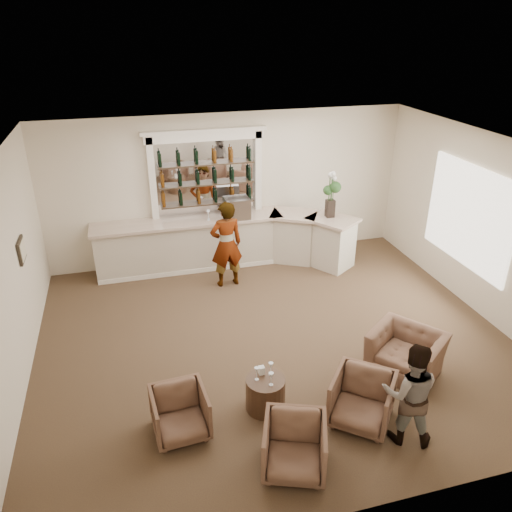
{
  "coord_description": "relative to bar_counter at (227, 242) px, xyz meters",
  "views": [
    {
      "loc": [
        -2.21,
        -6.92,
        5.1
      ],
      "look_at": [
        -0.08,
        0.9,
        1.19
      ],
      "focal_mm": 35.0,
      "sensor_mm": 36.0,
      "label": 1
    }
  ],
  "objects": [
    {
      "name": "room_shell",
      "position": [
        0.33,
        -2.29,
        1.77
      ],
      "size": [
        8.04,
        7.02,
        3.32
      ],
      "color": "beige",
      "rests_on": "ground"
    },
    {
      "name": "wine_glass_bar_right",
      "position": [
        -0.41,
        -0.02,
        0.67
      ],
      "size": [
        0.07,
        0.07,
        0.21
      ],
      "primitive_type": null,
      "color": "white",
      "rests_on": "bar_counter"
    },
    {
      "name": "wine_glass_tbl_a",
      "position": [
        -0.58,
        -4.57,
        0.03
      ],
      "size": [
        0.07,
        0.07,
        0.21
      ],
      "primitive_type": null,
      "color": "white",
      "rests_on": "cocktail_table"
    },
    {
      "name": "armchair_far",
      "position": [
        1.89,
        -4.39,
        -0.23
      ],
      "size": [
        1.38,
        1.41,
        0.69
      ],
      "primitive_type": "imported",
      "rotation": [
        0.0,
        0.0,
        -0.92
      ],
      "color": "brown",
      "rests_on": "ground"
    },
    {
      "name": "napkin_holder",
      "position": [
        -0.48,
        -4.46,
        -0.01
      ],
      "size": [
        0.08,
        0.08,
        0.12
      ],
      "primitive_type": "cube",
      "color": "white",
      "rests_on": "cocktail_table"
    },
    {
      "name": "guest",
      "position": [
        1.16,
        -5.63,
        0.16
      ],
      "size": [
        0.89,
        0.81,
        1.47
      ],
      "primitive_type": "imported",
      "rotation": [
        0.0,
        0.0,
        2.7
      ],
      "color": "gray",
      "rests_on": "ground"
    },
    {
      "name": "wine_glass_tbl_b",
      "position": [
        -0.36,
        -4.52,
        0.03
      ],
      "size": [
        0.07,
        0.07,
        0.21
      ],
      "primitive_type": null,
      "color": "white",
      "rests_on": "cocktail_table"
    },
    {
      "name": "wine_glass_bar_left",
      "position": [
        -0.39,
        0.05,
        0.67
      ],
      "size": [
        0.07,
        0.07,
        0.21
      ],
      "primitive_type": null,
      "color": "white",
      "rests_on": "bar_counter"
    },
    {
      "name": "armchair_center",
      "position": [
        -0.42,
        -5.72,
        -0.22
      ],
      "size": [
        0.98,
        1.0,
        0.71
      ],
      "primitive_type": "imported",
      "rotation": [
        0.0,
        0.0,
        -0.36
      ],
      "color": "brown",
      "rests_on": "ground"
    },
    {
      "name": "cocktail_table",
      "position": [
        -0.46,
        -4.6,
        -0.32
      ],
      "size": [
        0.56,
        0.56,
        0.5
      ],
      "primitive_type": "cylinder",
      "color": "#432A1D",
      "rests_on": "ground"
    },
    {
      "name": "ground",
      "position": [
        0.16,
        -3.0,
        -0.57
      ],
      "size": [
        8.0,
        8.0,
        0.0
      ],
      "primitive_type": "plane",
      "color": "brown",
      "rests_on": "ground"
    },
    {
      "name": "armchair_right",
      "position": [
        0.74,
        -5.2,
        -0.2
      ],
      "size": [
        1.13,
        1.13,
        0.74
      ],
      "primitive_type": "imported",
      "rotation": [
        0.0,
        0.0,
        -0.68
      ],
      "color": "brown",
      "rests_on": "ground"
    },
    {
      "name": "flower_vase",
      "position": [
        2.19,
        -0.5,
        1.14
      ],
      "size": [
        0.27,
        0.27,
        1.02
      ],
      "color": "black",
      "rests_on": "bar_counter"
    },
    {
      "name": "espresso_machine",
      "position": [
        0.22,
        -0.05,
        0.8
      ],
      "size": [
        0.53,
        0.45,
        0.46
      ],
      "primitive_type": "cube",
      "rotation": [
        0.0,
        0.0,
        0.03
      ],
      "color": "#B3B3B8",
      "rests_on": "bar_counter"
    },
    {
      "name": "sommelier",
      "position": [
        -0.2,
        -0.86,
        0.34
      ],
      "size": [
        0.71,
        0.5,
        1.83
      ],
      "primitive_type": "imported",
      "rotation": [
        0.0,
        0.0,
        3.24
      ],
      "color": "gray",
      "rests_on": "ground"
    },
    {
      "name": "bar_counter",
      "position": [
        0.0,
        0.0,
        0.0
      ],
      "size": [
        5.72,
        1.8,
        1.14
      ],
      "color": "beige",
      "rests_on": "ground"
    },
    {
      "name": "back_bar_alcove",
      "position": [
        -0.34,
        0.41,
        1.46
      ],
      "size": [
        2.64,
        0.25,
        3.0
      ],
      "color": "white",
      "rests_on": "ground"
    },
    {
      "name": "armchair_left",
      "position": [
        -1.69,
        -4.77,
        -0.24
      ],
      "size": [
        0.77,
        0.79,
        0.67
      ],
      "primitive_type": "imported",
      "rotation": [
        0.0,
        0.0,
        0.07
      ],
      "color": "brown",
      "rests_on": "ground"
    },
    {
      "name": "wine_glass_tbl_c",
      "position": [
        -0.42,
        -4.73,
        0.03
      ],
      "size": [
        0.07,
        0.07,
        0.21
      ],
      "primitive_type": null,
      "color": "white",
      "rests_on": "cocktail_table"
    }
  ]
}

